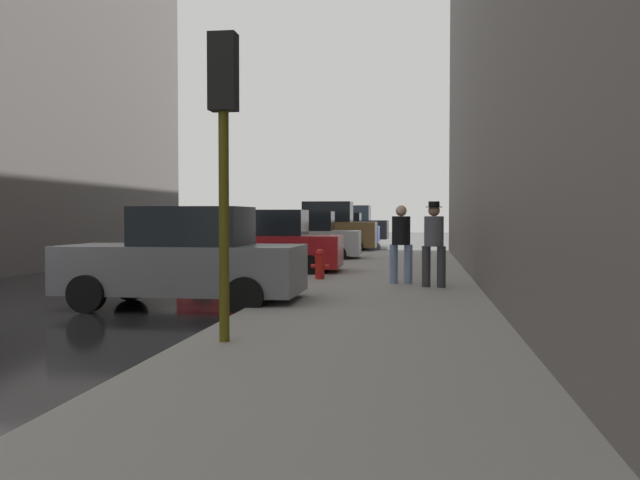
{
  "coord_description": "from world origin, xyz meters",
  "views": [
    {
      "loc": [
        6.77,
        -10.89,
        1.63
      ],
      "look_at": [
        4.27,
        6.97,
        1.02
      ],
      "focal_mm": 40.0,
      "sensor_mm": 36.0,
      "label": 1
    }
  ],
  "objects_px": {
    "parked_blue_sedan": "(339,231)",
    "fire_hydrant": "(320,264)",
    "parked_gray_coupe": "(185,260)",
    "parked_silver_sedan": "(302,238)",
    "parked_black_suv": "(350,226)",
    "pedestrian_in_jeans": "(401,240)",
    "traffic_light": "(224,119)",
    "parked_bronze_suv": "(324,230)",
    "pedestrian_with_beanie": "(434,240)",
    "parked_red_hatchback": "(264,245)"
  },
  "relations": [
    {
      "from": "parked_red_hatchback",
      "to": "parked_silver_sedan",
      "type": "distance_m",
      "value": 6.12
    },
    {
      "from": "fire_hydrant",
      "to": "pedestrian_in_jeans",
      "type": "xyz_separation_m",
      "value": [
        1.92,
        -0.91,
        0.61
      ]
    },
    {
      "from": "parked_silver_sedan",
      "to": "pedestrian_in_jeans",
      "type": "height_order",
      "value": "pedestrian_in_jeans"
    },
    {
      "from": "fire_hydrant",
      "to": "pedestrian_in_jeans",
      "type": "relative_size",
      "value": 0.41
    },
    {
      "from": "parked_bronze_suv",
      "to": "pedestrian_with_beanie",
      "type": "relative_size",
      "value": 2.59
    },
    {
      "from": "parked_gray_coupe",
      "to": "parked_silver_sedan",
      "type": "distance_m",
      "value": 12.63
    },
    {
      "from": "parked_blue_sedan",
      "to": "parked_black_suv",
      "type": "relative_size",
      "value": 0.91
    },
    {
      "from": "parked_black_suv",
      "to": "fire_hydrant",
      "type": "relative_size",
      "value": 6.59
    },
    {
      "from": "parked_red_hatchback",
      "to": "fire_hydrant",
      "type": "relative_size",
      "value": 6.04
    },
    {
      "from": "parked_blue_sedan",
      "to": "fire_hydrant",
      "type": "xyz_separation_m",
      "value": [
        1.8,
        -19.94,
        -0.35
      ]
    },
    {
      "from": "parked_silver_sedan",
      "to": "parked_red_hatchback",
      "type": "bearing_deg",
      "value": -90.0
    },
    {
      "from": "parked_silver_sedan",
      "to": "traffic_light",
      "type": "bearing_deg",
      "value": -83.66
    },
    {
      "from": "parked_gray_coupe",
      "to": "fire_hydrant",
      "type": "height_order",
      "value": "parked_gray_coupe"
    },
    {
      "from": "parked_black_suv",
      "to": "pedestrian_in_jeans",
      "type": "bearing_deg",
      "value": -82.03
    },
    {
      "from": "pedestrian_with_beanie",
      "to": "parked_gray_coupe",
      "type": "bearing_deg",
      "value": -148.24
    },
    {
      "from": "parked_silver_sedan",
      "to": "pedestrian_in_jeans",
      "type": "bearing_deg",
      "value": -67.94
    },
    {
      "from": "parked_bronze_suv",
      "to": "pedestrian_in_jeans",
      "type": "bearing_deg",
      "value": -76.22
    },
    {
      "from": "parked_gray_coupe",
      "to": "fire_hydrant",
      "type": "distance_m",
      "value": 4.72
    },
    {
      "from": "parked_bronze_suv",
      "to": "fire_hydrant",
      "type": "bearing_deg",
      "value": -82.8
    },
    {
      "from": "pedestrian_in_jeans",
      "to": "pedestrian_with_beanie",
      "type": "distance_m",
      "value": 0.99
    },
    {
      "from": "parked_blue_sedan",
      "to": "fire_hydrant",
      "type": "height_order",
      "value": "parked_blue_sedan"
    },
    {
      "from": "pedestrian_in_jeans",
      "to": "traffic_light",
      "type": "bearing_deg",
      "value": -103.99
    },
    {
      "from": "parked_red_hatchback",
      "to": "traffic_light",
      "type": "height_order",
      "value": "traffic_light"
    },
    {
      "from": "parked_silver_sedan",
      "to": "parked_blue_sedan",
      "type": "relative_size",
      "value": 1.01
    },
    {
      "from": "fire_hydrant",
      "to": "pedestrian_with_beanie",
      "type": "height_order",
      "value": "pedestrian_with_beanie"
    },
    {
      "from": "traffic_light",
      "to": "pedestrian_with_beanie",
      "type": "bearing_deg",
      "value": 69.32
    },
    {
      "from": "parked_silver_sedan",
      "to": "fire_hydrant",
      "type": "bearing_deg",
      "value": -77.71
    },
    {
      "from": "parked_gray_coupe",
      "to": "pedestrian_with_beanie",
      "type": "distance_m",
      "value": 5.2
    },
    {
      "from": "fire_hydrant",
      "to": "pedestrian_with_beanie",
      "type": "distance_m",
      "value": 3.14
    },
    {
      "from": "parked_black_suv",
      "to": "fire_hydrant",
      "type": "bearing_deg",
      "value": -85.98
    },
    {
      "from": "traffic_light",
      "to": "pedestrian_in_jeans",
      "type": "bearing_deg",
      "value": 76.01
    },
    {
      "from": "parked_red_hatchback",
      "to": "pedestrian_in_jeans",
      "type": "distance_m",
      "value": 4.82
    },
    {
      "from": "pedestrian_in_jeans",
      "to": "parked_silver_sedan",
      "type": "bearing_deg",
      "value": 112.06
    },
    {
      "from": "parked_blue_sedan",
      "to": "traffic_light",
      "type": "height_order",
      "value": "traffic_light"
    },
    {
      "from": "traffic_light",
      "to": "parked_silver_sedan",
      "type": "bearing_deg",
      "value": 96.34
    },
    {
      "from": "parked_blue_sedan",
      "to": "pedestrian_in_jeans",
      "type": "relative_size",
      "value": 2.47
    },
    {
      "from": "parked_gray_coupe",
      "to": "parked_blue_sedan",
      "type": "relative_size",
      "value": 1.0
    },
    {
      "from": "parked_silver_sedan",
      "to": "parked_black_suv",
      "type": "height_order",
      "value": "parked_black_suv"
    },
    {
      "from": "traffic_light",
      "to": "pedestrian_with_beanie",
      "type": "distance_m",
      "value": 7.43
    },
    {
      "from": "parked_silver_sedan",
      "to": "pedestrian_in_jeans",
      "type": "distance_m",
      "value": 9.91
    },
    {
      "from": "parked_red_hatchback",
      "to": "parked_bronze_suv",
      "type": "xyz_separation_m",
      "value": [
        -0.0,
        12.12,
        0.18
      ]
    },
    {
      "from": "parked_gray_coupe",
      "to": "parked_black_suv",
      "type": "xyz_separation_m",
      "value": [
        -0.0,
        30.04,
        0.18
      ]
    },
    {
      "from": "parked_gray_coupe",
      "to": "parked_silver_sedan",
      "type": "xyz_separation_m",
      "value": [
        -0.0,
        12.63,
        0.0
      ]
    },
    {
      "from": "parked_silver_sedan",
      "to": "pedestrian_with_beanie",
      "type": "xyz_separation_m",
      "value": [
        4.41,
        -9.9,
        0.29
      ]
    },
    {
      "from": "parked_gray_coupe",
      "to": "parked_silver_sedan",
      "type": "relative_size",
      "value": 0.99
    },
    {
      "from": "parked_red_hatchback",
      "to": "pedestrian_in_jeans",
      "type": "bearing_deg",
      "value": -39.42
    },
    {
      "from": "traffic_light",
      "to": "pedestrian_in_jeans",
      "type": "xyz_separation_m",
      "value": [
        1.87,
        7.5,
        -1.65
      ]
    },
    {
      "from": "pedestrian_with_beanie",
      "to": "pedestrian_in_jeans",
      "type": "bearing_deg",
      "value": 134.21
    },
    {
      "from": "parked_gray_coupe",
      "to": "parked_bronze_suv",
      "type": "distance_m",
      "value": 18.62
    },
    {
      "from": "parked_gray_coupe",
      "to": "parked_black_suv",
      "type": "bearing_deg",
      "value": 90.0
    }
  ]
}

